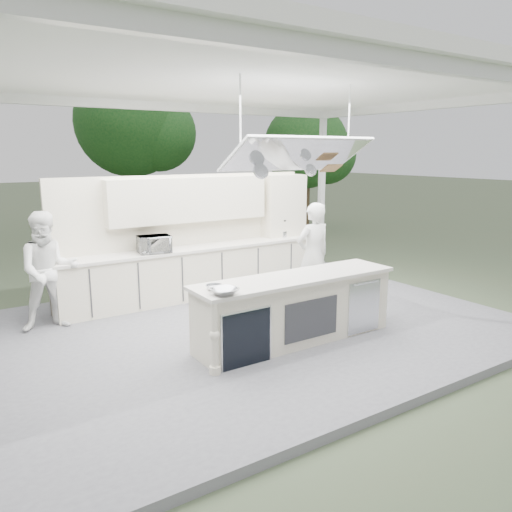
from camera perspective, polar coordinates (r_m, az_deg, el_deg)
ground at (r=7.93m, az=-0.73°, el=-8.69°), size 90.00×90.00×0.00m
stage_deck at (r=7.91m, az=-0.73°, el=-8.28°), size 8.00×6.00×0.12m
tent at (r=7.48m, az=-0.74°, el=18.98°), size 8.20×6.20×3.86m
demo_island at (r=7.13m, az=4.45°, el=-6.05°), size 3.10×0.79×0.95m
back_counter at (r=9.34m, az=-7.03°, el=-1.76°), size 5.08×0.72×0.95m
back_wall_unit at (r=9.56m, az=-5.35°, el=4.53°), size 5.05×0.48×2.25m
tree_cluster at (r=16.49m, az=-20.38°, el=12.87°), size 19.55×9.40×5.85m
head_chef at (r=8.66m, az=6.53°, el=0.09°), size 0.68×0.46×1.82m
sous_chef at (r=8.13m, az=-22.61°, el=-1.58°), size 0.94×0.77×1.80m
toaster_oven at (r=8.76m, az=-11.58°, el=1.33°), size 0.58×0.43×0.30m
bowl_large at (r=6.11m, az=-3.65°, el=-4.05°), size 0.36×0.36×0.08m
bowl_small at (r=6.33m, az=-4.82°, el=-3.58°), size 0.24×0.24×0.07m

